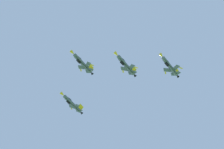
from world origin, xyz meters
name	(u,v)px	position (x,y,z in m)	size (l,w,h in m)	color
fighter_jet_lead	(82,63)	(-30.31, 43.81, 130.42)	(9.45, 15.24, 5.60)	#4C5666
fighter_jet_left_wing	(126,65)	(-10.08, 48.96, 126.69)	(9.22, 15.24, 6.31)	#4C5666
fighter_jet_right_wing	(72,103)	(-41.90, 62.36, 127.19)	(9.13, 15.24, 6.54)	#4C5666
fighter_jet_left_outer	(170,66)	(10.08, 57.45, 130.82)	(9.43, 15.24, 5.67)	#4C5666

